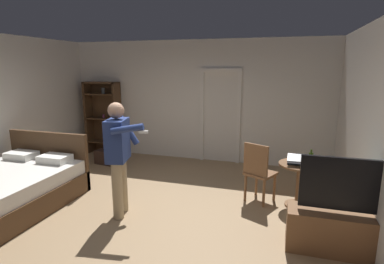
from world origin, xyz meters
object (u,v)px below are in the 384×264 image
(suitcase_dark, at_px, (109,157))
(bottle_on_table, at_px, (311,159))
(bed, at_px, (10,188))
(person_blue_shirt, at_px, (119,151))
(tv_flatscreen, at_px, (345,227))
(side_table, at_px, (299,178))
(laptop, at_px, (298,161))
(bookshelf, at_px, (104,115))
(wooden_chair, at_px, (258,170))

(suitcase_dark, bearing_deg, bottle_on_table, -4.52)
(bed, height_order, person_blue_shirt, person_blue_shirt)
(bottle_on_table, bearing_deg, bed, -164.70)
(tv_flatscreen, distance_m, side_table, 1.26)
(bed, xyz_separation_m, tv_flatscreen, (4.82, 0.14, 0.03))
(tv_flatscreen, bearing_deg, person_blue_shirt, 178.03)
(laptop, bearing_deg, side_table, 53.51)
(bed, bearing_deg, person_blue_shirt, 7.72)
(bookshelf, xyz_separation_m, bottle_on_table, (4.76, -1.89, -0.17))
(person_blue_shirt, bearing_deg, bed, -172.28)
(tv_flatscreen, relative_size, wooden_chair, 1.31)
(tv_flatscreen, height_order, laptop, tv_flatscreen)
(bottle_on_table, bearing_deg, wooden_chair, 176.75)
(bookshelf, relative_size, bottle_on_table, 6.95)
(tv_flatscreen, xyz_separation_m, person_blue_shirt, (-3.00, 0.10, 0.65))
(bed, distance_m, person_blue_shirt, 1.96)
(bookshelf, xyz_separation_m, tv_flatscreen, (5.09, -2.98, -0.65))
(tv_flatscreen, distance_m, suitcase_dark, 5.02)
(bookshelf, xyz_separation_m, person_blue_shirt, (2.09, -2.87, -0.00))
(bookshelf, distance_m, bottle_on_table, 5.12)
(person_blue_shirt, distance_m, suitcase_dark, 2.72)
(bookshelf, bearing_deg, person_blue_shirt, -53.97)
(suitcase_dark, bearing_deg, side_table, -3.96)
(bed, xyz_separation_m, suitcase_dark, (0.31, 2.35, -0.15))
(bookshelf, relative_size, suitcase_dark, 3.06)
(laptop, height_order, suitcase_dark, laptop)
(side_table, height_order, wooden_chair, wooden_chair)
(bottle_on_table, bearing_deg, suitcase_dark, 164.92)
(tv_flatscreen, distance_m, person_blue_shirt, 3.07)
(bottle_on_table, bearing_deg, person_blue_shirt, -159.81)
(wooden_chair, bearing_deg, bookshelf, 155.14)
(bed, relative_size, person_blue_shirt, 1.18)
(laptop, bearing_deg, suitcase_dark, 164.79)
(bed, distance_m, laptop, 4.52)
(bed, height_order, bottle_on_table, bed)
(suitcase_dark, bearing_deg, laptop, -4.65)
(wooden_chair, bearing_deg, suitcase_dark, 162.41)
(suitcase_dark, bearing_deg, wooden_chair, -7.03)
(side_table, xyz_separation_m, suitcase_dark, (-4.03, 1.04, -0.32))
(tv_flatscreen, height_order, person_blue_shirt, person_blue_shirt)
(tv_flatscreen, xyz_separation_m, side_table, (-0.48, 1.16, 0.14))
(side_table, distance_m, suitcase_dark, 4.18)
(bottle_on_table, relative_size, suitcase_dark, 0.44)
(tv_flatscreen, bearing_deg, suitcase_dark, 153.91)
(wooden_chair, distance_m, suitcase_dark, 3.60)
(side_table, height_order, suitcase_dark, side_table)
(bookshelf, distance_m, suitcase_dark, 1.27)
(tv_flatscreen, xyz_separation_m, suitcase_dark, (-4.51, 2.21, -0.17))
(bookshelf, bearing_deg, laptop, -22.05)
(person_blue_shirt, xyz_separation_m, suitcase_dark, (-1.51, 2.10, -0.82))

